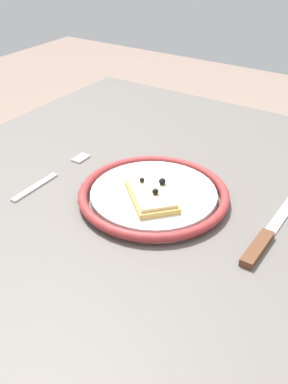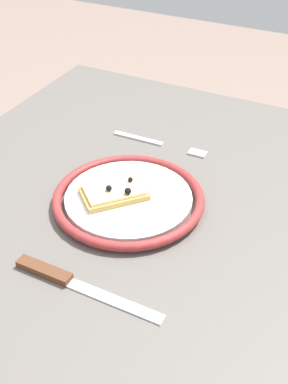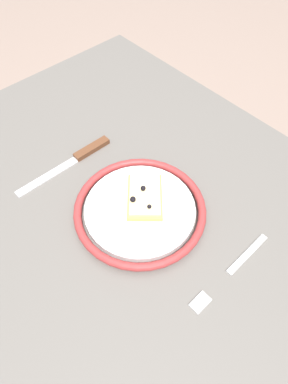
{
  "view_description": "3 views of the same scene",
  "coord_description": "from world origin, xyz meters",
  "px_view_note": "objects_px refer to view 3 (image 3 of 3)",
  "views": [
    {
      "loc": [
        0.31,
        -0.6,
        1.14
      ],
      "look_at": [
        -0.04,
        -0.06,
        0.73
      ],
      "focal_mm": 41.71,
      "sensor_mm": 36.0,
      "label": 1
    },
    {
      "loc": [
        0.59,
        0.29,
        1.26
      ],
      "look_at": [
        -0.04,
        -0.02,
        0.73
      ],
      "focal_mm": 48.45,
      "sensor_mm": 36.0,
      "label": 2
    },
    {
      "loc": [
        -0.32,
        0.2,
        1.29
      ],
      "look_at": [
        -0.02,
        -0.08,
        0.73
      ],
      "focal_mm": 32.14,
      "sensor_mm": 36.0,
      "label": 3
    }
  ],
  "objects_px": {
    "dining_table": "(114,235)",
    "pizza_slice_near": "(145,196)",
    "plate": "(140,210)",
    "fork": "(231,271)",
    "knife": "(80,156)"
  },
  "relations": [
    {
      "from": "plate",
      "to": "fork",
      "type": "bearing_deg",
      "value": -169.71
    },
    {
      "from": "plate",
      "to": "knife",
      "type": "height_order",
      "value": "plate"
    },
    {
      "from": "dining_table",
      "to": "pizza_slice_near",
      "type": "relative_size",
      "value": 8.07
    },
    {
      "from": "dining_table",
      "to": "fork",
      "type": "bearing_deg",
      "value": -160.72
    },
    {
      "from": "plate",
      "to": "fork",
      "type": "distance_m",
      "value": 0.21
    },
    {
      "from": "plate",
      "to": "fork",
      "type": "xyz_separation_m",
      "value": [
        -0.2,
        -0.04,
        -0.01
      ]
    },
    {
      "from": "fork",
      "to": "pizza_slice_near",
      "type": "bearing_deg",
      "value": 3.97
    },
    {
      "from": "dining_table",
      "to": "knife",
      "type": "xyz_separation_m",
      "value": [
        0.17,
        -0.05,
        0.09
      ]
    },
    {
      "from": "pizza_slice_near",
      "to": "fork",
      "type": "xyz_separation_m",
      "value": [
        -0.21,
        -0.01,
        -0.02
      ]
    },
    {
      "from": "plate",
      "to": "pizza_slice_near",
      "type": "height_order",
      "value": "pizza_slice_near"
    },
    {
      "from": "dining_table",
      "to": "plate",
      "type": "bearing_deg",
      "value": -127.36
    },
    {
      "from": "dining_table",
      "to": "fork",
      "type": "distance_m",
      "value": 0.27
    },
    {
      "from": "knife",
      "to": "fork",
      "type": "distance_m",
      "value": 0.41
    },
    {
      "from": "plate",
      "to": "pizza_slice_near",
      "type": "bearing_deg",
      "value": -65.26
    },
    {
      "from": "plate",
      "to": "knife",
      "type": "xyz_separation_m",
      "value": [
        0.2,
        -0.0,
        -0.01
      ]
    }
  ]
}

